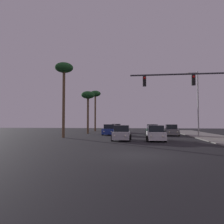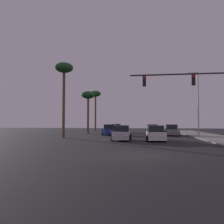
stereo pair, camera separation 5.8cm
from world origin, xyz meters
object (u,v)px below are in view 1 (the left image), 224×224
object	(u,v)px
car_white	(156,134)
street_lamp	(197,100)
car_silver	(122,133)
car_red	(116,129)
palm_tree_far	(95,96)
car_green	(152,130)
car_grey	(171,130)
palm_tree_near	(64,72)
palm_tree_mid	(88,97)
traffic_light_mast	(199,90)
car_blue	(110,130)

from	to	relation	value
car_white	street_lamp	distance (m)	10.63
car_white	car_silver	bearing A→B (deg)	-6.13
car_silver	car_red	distance (m)	18.45
palm_tree_far	car_green	bearing A→B (deg)	-46.91
car_white	car_red	xyz separation A→B (m)	(-6.32, 18.54, 0.00)
car_grey	palm_tree_far	bearing A→B (deg)	-41.55
car_silver	palm_tree_near	xyz separation A→B (m)	(-7.96, 3.14, 7.88)
car_green	palm_tree_far	world-z (taller)	palm_tree_far
palm_tree_mid	street_lamp	bearing A→B (deg)	-19.36
palm_tree_mid	car_red	bearing A→B (deg)	48.70
car_green	palm_tree_far	bearing A→B (deg)	-46.26
car_silver	car_red	xyz separation A→B (m)	(-2.62, 18.26, 0.00)
traffic_light_mast	car_green	bearing A→B (deg)	101.61
car_grey	palm_tree_mid	world-z (taller)	palm_tree_mid
traffic_light_mast	street_lamp	distance (m)	12.46
car_green	car_white	bearing A→B (deg)	89.52
car_green	traffic_light_mast	bearing A→B (deg)	102.26
traffic_light_mast	palm_tree_mid	world-z (taller)	palm_tree_mid
car_blue	palm_tree_near	world-z (taller)	palm_tree_near
palm_tree_near	street_lamp	bearing A→B (deg)	12.61
car_blue	palm_tree_far	world-z (taller)	palm_tree_far
street_lamp	palm_tree_near	distance (m)	18.68
car_red	palm_tree_far	bearing A→B (deg)	-44.98
car_red	traffic_light_mast	bearing A→B (deg)	110.44
car_silver	traffic_light_mast	size ratio (longest dim) A/B	0.51
traffic_light_mast	palm_tree_far	world-z (taller)	palm_tree_far
car_white	palm_tree_near	world-z (taller)	palm_tree_near
car_green	car_silver	bearing A→B (deg)	70.20
car_white	palm_tree_near	distance (m)	14.49
car_red	car_white	bearing A→B (deg)	106.58
car_white	car_blue	xyz separation A→B (m)	(-6.50, 10.28, 0.00)
car_grey	car_silver	bearing A→B (deg)	56.28
car_grey	palm_tree_near	bearing A→B (deg)	25.05
car_white	palm_tree_mid	xyz separation A→B (m)	(-10.82, 13.42, 5.73)
car_green	car_red	size ratio (longest dim) A/B	0.99
car_white	palm_tree_near	size ratio (longest dim) A/B	0.44
car_white	palm_tree_mid	world-z (taller)	palm_tree_mid
palm_tree_mid	palm_tree_near	bearing A→B (deg)	-94.81
traffic_light_mast	street_lamp	size ratio (longest dim) A/B	0.94
street_lamp	palm_tree_mid	distance (m)	18.14
street_lamp	car_green	bearing A→B (deg)	150.83
car_silver	street_lamp	xyz separation A→B (m)	(9.95, 7.15, 4.36)
car_green	traffic_light_mast	world-z (taller)	traffic_light_mast
car_red	street_lamp	bearing A→B (deg)	136.25
car_silver	car_blue	size ratio (longest dim) A/B	1.00
palm_tree_near	traffic_light_mast	bearing A→B (deg)	-28.35
car_silver	palm_tree_far	bearing A→B (deg)	-72.31
car_green	car_red	distance (m)	10.14
car_white	car_red	world-z (taller)	same
car_red	palm_tree_mid	xyz separation A→B (m)	(-4.50, -5.12, 5.73)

